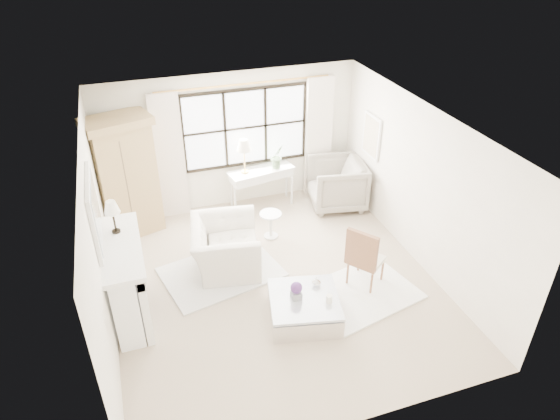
# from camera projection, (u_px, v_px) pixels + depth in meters

# --- Properties ---
(floor) EXTENTS (5.50, 5.50, 0.00)m
(floor) POSITION_uv_depth(u_px,v_px,m) (275.00, 283.00, 8.12)
(floor) COLOR #BEA88D
(floor) RESTS_ON ground
(ceiling) EXTENTS (5.50, 5.50, 0.00)m
(ceiling) POSITION_uv_depth(u_px,v_px,m) (274.00, 127.00, 6.71)
(ceiling) COLOR white
(ceiling) RESTS_ON ground
(wall_back) EXTENTS (5.00, 0.00, 5.00)m
(wall_back) POSITION_uv_depth(u_px,v_px,m) (231.00, 141.00, 9.63)
(wall_back) COLOR white
(wall_back) RESTS_ON ground
(wall_front) EXTENTS (5.00, 0.00, 5.00)m
(wall_front) POSITION_uv_depth(u_px,v_px,m) (356.00, 344.00, 5.19)
(wall_front) COLOR white
(wall_front) RESTS_ON ground
(wall_left) EXTENTS (0.00, 5.50, 5.50)m
(wall_left) POSITION_uv_depth(u_px,v_px,m) (99.00, 243.00, 6.74)
(wall_left) COLOR silver
(wall_left) RESTS_ON ground
(wall_right) EXTENTS (0.00, 5.50, 5.50)m
(wall_right) POSITION_uv_depth(u_px,v_px,m) (421.00, 187.00, 8.09)
(wall_right) COLOR white
(wall_right) RESTS_ON ground
(window_pane) EXTENTS (2.40, 0.02, 1.50)m
(window_pane) POSITION_uv_depth(u_px,v_px,m) (245.00, 128.00, 9.57)
(window_pane) COLOR white
(window_pane) RESTS_ON wall_back
(window_frame) EXTENTS (2.50, 0.04, 1.50)m
(window_frame) POSITION_uv_depth(u_px,v_px,m) (246.00, 128.00, 9.56)
(window_frame) COLOR black
(window_frame) RESTS_ON wall_back
(curtain_rod) EXTENTS (3.30, 0.04, 0.04)m
(curtain_rod) POSITION_uv_depth(u_px,v_px,m) (245.00, 84.00, 9.06)
(curtain_rod) COLOR #BC8941
(curtain_rod) RESTS_ON wall_back
(curtain_left) EXTENTS (0.55, 0.10, 2.47)m
(curtain_left) POSITION_uv_depth(u_px,v_px,m) (170.00, 157.00, 9.29)
(curtain_left) COLOR beige
(curtain_left) RESTS_ON ground
(curtain_right) EXTENTS (0.55, 0.10, 2.47)m
(curtain_right) POSITION_uv_depth(u_px,v_px,m) (319.00, 137.00, 10.10)
(curtain_right) COLOR white
(curtain_right) RESTS_ON ground
(fireplace) EXTENTS (0.58, 1.66, 1.26)m
(fireplace) POSITION_uv_depth(u_px,v_px,m) (125.00, 280.00, 7.17)
(fireplace) COLOR white
(fireplace) RESTS_ON ground
(mirror_frame) EXTENTS (0.05, 1.15, 0.95)m
(mirror_frame) POSITION_uv_depth(u_px,v_px,m) (94.00, 212.00, 6.49)
(mirror_frame) COLOR white
(mirror_frame) RESTS_ON wall_left
(mirror_glass) EXTENTS (0.02, 1.00, 0.80)m
(mirror_glass) POSITION_uv_depth(u_px,v_px,m) (96.00, 212.00, 6.50)
(mirror_glass) COLOR #B9BEC4
(mirror_glass) RESTS_ON wall_left
(art_frame) EXTENTS (0.04, 0.62, 0.82)m
(art_frame) POSITION_uv_depth(u_px,v_px,m) (372.00, 136.00, 9.35)
(art_frame) COLOR white
(art_frame) RESTS_ON wall_right
(art_canvas) EXTENTS (0.01, 0.52, 0.72)m
(art_canvas) POSITION_uv_depth(u_px,v_px,m) (371.00, 136.00, 9.34)
(art_canvas) COLOR beige
(art_canvas) RESTS_ON wall_right
(mantel_lamp) EXTENTS (0.22, 0.22, 0.51)m
(mantel_lamp) POSITION_uv_depth(u_px,v_px,m) (112.00, 209.00, 6.92)
(mantel_lamp) COLOR black
(mantel_lamp) RESTS_ON fireplace
(armoire) EXTENTS (1.28, 1.00, 2.24)m
(armoire) POSITION_uv_depth(u_px,v_px,m) (125.00, 176.00, 8.84)
(armoire) COLOR tan
(armoire) RESTS_ON floor
(console_table) EXTENTS (1.36, 0.67, 0.80)m
(console_table) POSITION_uv_depth(u_px,v_px,m) (261.00, 187.00, 10.02)
(console_table) COLOR silver
(console_table) RESTS_ON floor
(console_lamp) EXTENTS (0.28, 0.28, 0.69)m
(console_lamp) POSITION_uv_depth(u_px,v_px,m) (244.00, 146.00, 9.42)
(console_lamp) COLOR gold
(console_lamp) RESTS_ON console_table
(orchid_plant) EXTENTS (0.32, 0.29, 0.49)m
(orchid_plant) POSITION_uv_depth(u_px,v_px,m) (277.00, 156.00, 9.77)
(orchid_plant) COLOR #526D48
(orchid_plant) RESTS_ON console_table
(side_table) EXTENTS (0.40, 0.40, 0.51)m
(side_table) POSITION_uv_depth(u_px,v_px,m) (271.00, 222.00, 9.07)
(side_table) COLOR silver
(side_table) RESTS_ON floor
(rug_left) EXTENTS (2.10, 1.69, 0.03)m
(rug_left) POSITION_uv_depth(u_px,v_px,m) (221.00, 272.00, 8.33)
(rug_left) COLOR silver
(rug_left) RESTS_ON floor
(rug_right) EXTENTS (1.89, 1.58, 0.03)m
(rug_right) POSITION_uv_depth(u_px,v_px,m) (361.00, 293.00, 7.89)
(rug_right) COLOR white
(rug_right) RESTS_ON floor
(club_armchair) EXTENTS (1.29, 1.42, 0.81)m
(club_armchair) POSITION_uv_depth(u_px,v_px,m) (225.00, 247.00, 8.28)
(club_armchair) COLOR silver
(club_armchair) RESTS_ON floor
(wingback_chair) EXTENTS (1.24, 1.22, 0.97)m
(wingback_chair) POSITION_uv_depth(u_px,v_px,m) (337.00, 184.00, 9.97)
(wingback_chair) COLOR gray
(wingback_chair) RESTS_ON floor
(french_chair) EXTENTS (0.68, 0.67, 1.08)m
(french_chair) POSITION_uv_depth(u_px,v_px,m) (365.00, 268.00, 7.94)
(french_chair) COLOR #94603E
(french_chair) RESTS_ON floor
(coffee_table) EXTENTS (1.19, 1.19, 0.38)m
(coffee_table) POSITION_uv_depth(u_px,v_px,m) (304.00, 308.00, 7.35)
(coffee_table) COLOR silver
(coffee_table) RESTS_ON floor
(planter_box) EXTENTS (0.15, 0.15, 0.11)m
(planter_box) POSITION_uv_depth(u_px,v_px,m) (296.00, 295.00, 7.21)
(planter_box) COLOR gray
(planter_box) RESTS_ON coffee_table
(planter_flowers) EXTENTS (0.17, 0.17, 0.17)m
(planter_flowers) POSITION_uv_depth(u_px,v_px,m) (296.00, 288.00, 7.14)
(planter_flowers) COLOR #4F2967
(planter_flowers) RESTS_ON planter_box
(pillar_candle) EXTENTS (0.09, 0.09, 0.12)m
(pillar_candle) POSITION_uv_depth(u_px,v_px,m) (329.00, 299.00, 7.14)
(pillar_candle) COLOR white
(pillar_candle) RESTS_ON coffee_table
(coffee_vase) EXTENTS (0.14, 0.14, 0.14)m
(coffee_vase) POSITION_uv_depth(u_px,v_px,m) (316.00, 282.00, 7.44)
(coffee_vase) COLOR white
(coffee_vase) RESTS_ON coffee_table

